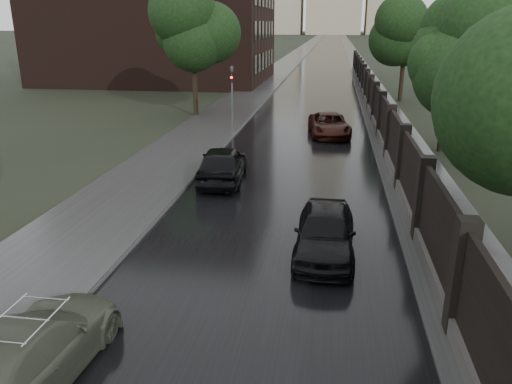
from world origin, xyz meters
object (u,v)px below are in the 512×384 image
object	(u,v)px
tree_right_c	(405,42)
tree_right_b	(452,54)
traffic_light	(232,93)
car_right_far	(329,125)
volga_sedan	(30,351)
tree_left_far	(193,41)
hatchback_left	(222,164)
car_right_near	(325,231)

from	to	relation	value
tree_right_c	tree_right_b	bearing A→B (deg)	-90.00
traffic_light	car_right_far	world-z (taller)	traffic_light
volga_sedan	car_right_far	world-z (taller)	volga_sedan
tree_right_c	volga_sedan	xyz separation A→B (m)	(-11.10, -37.83, -4.28)
tree_left_far	tree_right_c	size ratio (longest dim) A/B	1.05
hatchback_left	car_right_far	distance (m)	10.79
traffic_light	hatchback_left	distance (m)	10.23
tree_right_c	car_right_far	distance (m)	16.78
tree_left_far	car_right_near	bearing A→B (deg)	-65.68
volga_sedan	hatchback_left	size ratio (longest dim) A/B	1.01
traffic_light	car_right_far	bearing A→B (deg)	-1.09
tree_right_c	hatchback_left	world-z (taller)	tree_right_c
volga_sedan	hatchback_left	bearing A→B (deg)	-91.07
tree_right_b	car_right_far	distance (m)	7.84
tree_right_b	tree_right_c	bearing A→B (deg)	90.00
tree_left_far	car_right_far	xyz separation A→B (m)	(9.60, -5.12, -4.58)
tree_left_far	hatchback_left	bearing A→B (deg)	-70.71
tree_right_b	hatchback_left	distance (m)	13.09
tree_right_c	traffic_light	size ratio (longest dim) A/B	1.75
car_right_near	tree_right_b	bearing A→B (deg)	67.44
tree_right_b	volga_sedan	world-z (taller)	tree_right_b
tree_left_far	volga_sedan	world-z (taller)	tree_left_far
volga_sedan	hatchback_left	world-z (taller)	hatchback_left
tree_left_far	hatchback_left	world-z (taller)	tree_left_far
hatchback_left	car_right_near	size ratio (longest dim) A/B	1.08
car_right_near	hatchback_left	bearing A→B (deg)	125.25
tree_right_b	volga_sedan	distance (m)	23.12
tree_right_b	traffic_light	distance (m)	12.44
hatchback_left	tree_right_c	bearing A→B (deg)	-116.91
car_right_far	tree_right_b	bearing A→B (deg)	-33.40
tree_left_far	traffic_light	size ratio (longest dim) A/B	1.85
tree_right_b	car_right_near	distance (m)	15.26
tree_right_b	hatchback_left	xyz separation A→B (m)	(-10.25, -6.99, -4.17)
tree_left_far	tree_right_b	size ratio (longest dim) A/B	1.05
car_right_near	car_right_far	world-z (taller)	car_right_near
tree_left_far	volga_sedan	distance (m)	28.54
tree_left_far	car_right_far	size ratio (longest dim) A/B	1.54
tree_left_far	tree_right_b	xyz separation A→B (m)	(15.50, -8.00, -0.29)
volga_sedan	car_right_near	bearing A→B (deg)	-127.09
volga_sedan	car_right_near	size ratio (longest dim) A/B	1.09
traffic_light	car_right_far	xyz separation A→B (m)	(5.90, -0.11, -1.73)
car_right_far	hatchback_left	bearing A→B (deg)	-121.15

